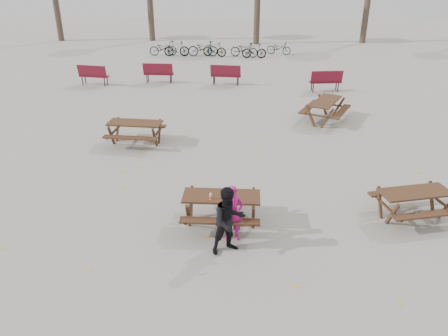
# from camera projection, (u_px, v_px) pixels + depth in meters

# --- Properties ---
(ground) EXTENTS (80.00, 80.00, 0.00)m
(ground) POSITION_uv_depth(u_px,v_px,m) (222.00, 224.00, 10.47)
(ground) COLOR gray
(ground) RESTS_ON ground
(main_picnic_table) EXTENTS (1.80, 1.45, 0.78)m
(main_picnic_table) POSITION_uv_depth(u_px,v_px,m) (221.00, 202.00, 10.21)
(main_picnic_table) COLOR #391F15
(main_picnic_table) RESTS_ON ground
(food_tray) EXTENTS (0.18, 0.11, 0.03)m
(food_tray) POSITION_uv_depth(u_px,v_px,m) (230.00, 197.00, 10.03)
(food_tray) COLOR white
(food_tray) RESTS_ON main_picnic_table
(bread_roll) EXTENTS (0.14, 0.06, 0.05)m
(bread_roll) POSITION_uv_depth(u_px,v_px,m) (230.00, 195.00, 10.01)
(bread_roll) COLOR tan
(bread_roll) RESTS_ON food_tray
(soda_bottle) EXTENTS (0.07, 0.07, 0.17)m
(soda_bottle) POSITION_uv_depth(u_px,v_px,m) (211.00, 197.00, 9.93)
(soda_bottle) COLOR silver
(soda_bottle) RESTS_ON main_picnic_table
(child) EXTENTS (0.54, 0.41, 1.32)m
(child) POSITION_uv_depth(u_px,v_px,m) (233.00, 214.00, 9.62)
(child) COLOR #BD1777
(child) RESTS_ON ground
(adult) EXTENTS (0.93, 0.86, 1.53)m
(adult) POSITION_uv_depth(u_px,v_px,m) (229.00, 221.00, 9.16)
(adult) COLOR black
(adult) RESTS_ON ground
(picnic_table_east) EXTENTS (1.98, 1.75, 0.73)m
(picnic_table_east) POSITION_uv_depth(u_px,v_px,m) (413.00, 205.00, 10.55)
(picnic_table_east) COLOR #391F15
(picnic_table_east) RESTS_ON ground
(picnic_table_north) EXTENTS (1.90, 1.57, 0.78)m
(picnic_table_north) POSITION_uv_depth(u_px,v_px,m) (136.00, 133.00, 14.81)
(picnic_table_north) COLOR #391F15
(picnic_table_north) RESTS_ON ground
(picnic_table_far) EXTENTS (2.19, 2.37, 0.82)m
(picnic_table_far) POSITION_uv_depth(u_px,v_px,m) (325.00, 111.00, 16.89)
(picnic_table_far) COLOR #391F15
(picnic_table_far) RESTS_ON ground
(park_bench_row) EXTENTS (12.93, 1.70, 1.03)m
(park_bench_row) POSITION_uv_depth(u_px,v_px,m) (199.00, 76.00, 21.53)
(park_bench_row) COLOR maroon
(park_bench_row) RESTS_ON ground
(bicycle_row) EXTENTS (9.29, 2.01, 1.00)m
(bicycle_row) POSITION_uv_depth(u_px,v_px,m) (217.00, 49.00, 28.13)
(bicycle_row) COLOR black
(bicycle_row) RESTS_ON ground
(fallen_leaves) EXTENTS (11.00, 11.00, 0.01)m
(fallen_leaves) POSITION_uv_depth(u_px,v_px,m) (244.00, 177.00, 12.69)
(fallen_leaves) COLOR gold
(fallen_leaves) RESTS_ON ground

